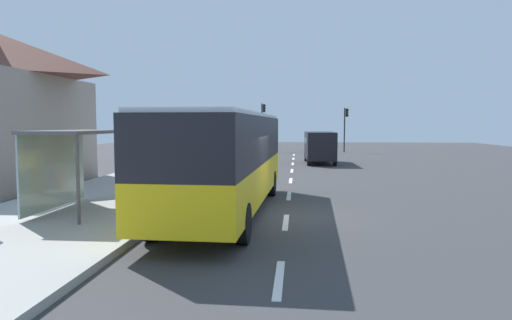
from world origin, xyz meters
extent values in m
cube|color=#38383A|center=(0.00, 14.00, -0.02)|extent=(56.00, 92.00, 0.04)
cube|color=#999993|center=(-6.40, 2.00, 0.09)|extent=(6.20, 30.00, 0.18)
cube|color=silver|center=(0.25, -6.00, 0.01)|extent=(0.16, 2.20, 0.01)
cube|color=silver|center=(0.25, -1.00, 0.01)|extent=(0.16, 2.20, 0.01)
cube|color=silver|center=(0.25, 4.00, 0.01)|extent=(0.16, 2.20, 0.01)
cube|color=silver|center=(0.25, 9.00, 0.01)|extent=(0.16, 2.20, 0.01)
cube|color=silver|center=(0.25, 14.00, 0.01)|extent=(0.16, 2.20, 0.01)
cube|color=silver|center=(0.25, 19.00, 0.01)|extent=(0.16, 2.20, 0.01)
cube|color=silver|center=(0.25, 24.00, 0.01)|extent=(0.16, 2.20, 0.01)
cube|color=silver|center=(0.25, 29.00, 0.01)|extent=(0.16, 2.20, 0.01)
cube|color=yellow|center=(-1.70, 0.17, 1.07)|extent=(2.88, 11.08, 1.15)
cube|color=black|center=(-1.70, 0.17, 2.38)|extent=(2.88, 11.08, 1.45)
cube|color=silver|center=(-1.70, 0.17, 3.15)|extent=(2.75, 10.86, 0.12)
cube|color=black|center=(-1.51, 5.62, 2.30)|extent=(2.30, 0.20, 1.22)
cube|color=black|center=(-2.93, -0.29, 2.30)|extent=(0.38, 8.58, 1.10)
cylinder|color=black|center=(-2.69, 4.11, 0.50)|extent=(0.31, 1.01, 1.00)
cylinder|color=black|center=(-0.44, 4.03, 0.50)|extent=(0.31, 1.01, 1.00)
cylinder|color=black|center=(-2.96, -3.49, 0.50)|extent=(0.31, 1.01, 1.00)
cylinder|color=black|center=(-0.70, -3.57, 0.50)|extent=(0.31, 1.01, 1.00)
cube|color=black|center=(2.20, 19.70, 1.32)|extent=(2.15, 5.26, 1.96)
cube|color=black|center=(2.20, 19.70, 1.66)|extent=(2.13, 3.18, 0.44)
cylinder|color=black|center=(3.16, 17.72, 0.34)|extent=(0.24, 0.69, 0.68)
cylinder|color=black|center=(1.36, 17.67, 0.34)|extent=(0.24, 0.69, 0.68)
cylinder|color=black|center=(3.04, 21.72, 0.34)|extent=(0.24, 0.69, 0.68)
cylinder|color=black|center=(1.24, 21.67, 0.34)|extent=(0.24, 0.69, 0.68)
cube|color=black|center=(2.30, 32.49, 0.62)|extent=(1.93, 4.45, 0.60)
cube|color=black|center=(2.31, 32.29, 1.22)|extent=(1.66, 2.42, 0.60)
cylinder|color=black|center=(1.43, 33.96, 0.32)|extent=(0.22, 0.65, 0.64)
cylinder|color=black|center=(3.07, 34.02, 0.32)|extent=(0.22, 0.65, 0.64)
cylinder|color=black|center=(1.53, 30.97, 0.32)|extent=(0.22, 0.65, 0.64)
cylinder|color=black|center=(3.17, 31.02, 0.32)|extent=(0.22, 0.65, 0.64)
cylinder|color=orange|center=(-4.20, 2.88, 0.66)|extent=(0.52, 0.52, 0.95)
cylinder|color=blue|center=(-4.20, 3.58, 0.66)|extent=(0.52, 0.52, 0.95)
cylinder|color=red|center=(-4.20, 4.28, 0.66)|extent=(0.52, 0.52, 0.95)
cylinder|color=#2D2D2D|center=(5.40, 33.97, 2.28)|extent=(0.14, 0.14, 4.55)
cube|color=black|center=(5.62, 33.97, 4.05)|extent=(0.24, 0.28, 0.84)
sphere|color=#360606|center=(5.74, 33.97, 4.33)|extent=(0.16, 0.16, 0.16)
sphere|color=#F2B20C|center=(5.74, 33.97, 4.05)|extent=(0.16, 0.16, 0.16)
sphere|color=black|center=(5.74, 33.97, 3.77)|extent=(0.16, 0.16, 0.16)
cylinder|color=#2D2D2D|center=(-3.20, 34.77, 2.53)|extent=(0.14, 0.14, 5.06)
cube|color=black|center=(-2.98, 34.77, 4.56)|extent=(0.24, 0.28, 0.84)
sphere|color=#360606|center=(-2.86, 34.77, 4.84)|extent=(0.16, 0.16, 0.16)
sphere|color=#3C2C03|center=(-2.86, 34.77, 4.56)|extent=(0.16, 0.16, 0.16)
sphere|color=green|center=(-2.86, 34.77, 4.28)|extent=(0.16, 0.16, 0.16)
cube|color=#4C4C51|center=(-6.10, -0.70, 2.63)|extent=(1.80, 4.00, 0.10)
cube|color=#8CA5B2|center=(-6.95, -0.70, 1.43)|extent=(0.06, 3.80, 2.30)
cylinder|color=#4C4C51|center=(-5.25, -2.60, 1.40)|extent=(0.10, 0.10, 2.44)
cylinder|color=#4C4C51|center=(-5.25, 1.20, 1.40)|extent=(0.10, 0.10, 2.44)
camera|label=1|loc=(0.57, -14.36, 2.86)|focal=32.44mm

